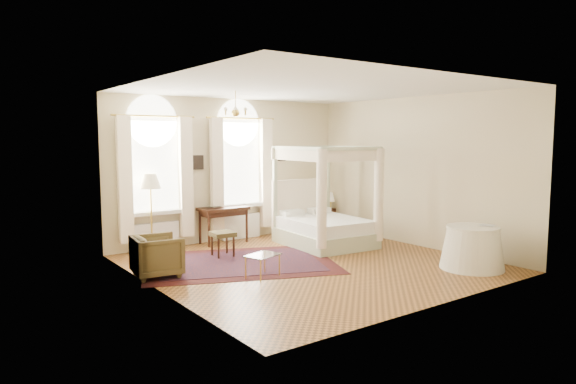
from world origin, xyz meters
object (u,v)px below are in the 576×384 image
coffee_table (263,257)px  canopy_bed (325,223)px  nightstand (326,219)px  floor_lamp (151,185)px  armchair (157,256)px  writing_desk (223,212)px  side_table (472,248)px  stool (223,236)px

coffee_table → canopy_bed: bearing=28.8°
nightstand → floor_lamp: bearing=180.0°
coffee_table → floor_lamp: size_ratio=0.41×
canopy_bed → floor_lamp: (-3.42, 1.55, 0.92)m
armchair → writing_desk: bearing=-44.2°
writing_desk → coffee_table: (-0.88, -2.98, -0.35)m
nightstand → coffee_table: 4.96m
side_table → coffee_table: bearing=153.1°
coffee_table → side_table: size_ratio=0.59×
nightstand → writing_desk: (-3.07, -0.00, 0.43)m
coffee_table → stool: bearing=83.4°
stool → writing_desk: bearing=60.4°
canopy_bed → armchair: (-4.05, -0.30, -0.14)m
writing_desk → stool: writing_desk is taller
armchair → coffee_table: 1.83m
nightstand → side_table: bearing=-96.1°
side_table → armchair: bearing=149.6°
writing_desk → stool: bearing=-119.6°
canopy_bed → armchair: size_ratio=2.77×
coffee_table → floor_lamp: bearing=105.3°
armchair → canopy_bed: bearing=-78.5°
canopy_bed → stool: (-2.39, 0.37, -0.08)m
stool → floor_lamp: bearing=130.7°
nightstand → armchair: (-5.40, -1.86, 0.09)m
canopy_bed → side_table: (0.85, -3.18, -0.12)m
writing_desk → side_table: writing_desk is taller
nightstand → coffee_table: bearing=-143.0°
stool → floor_lamp: 1.86m
canopy_bed → floor_lamp: canopy_bed is taller
floor_lamp → writing_desk: bearing=-0.0°
writing_desk → armchair: (-2.33, -1.86, -0.34)m
writing_desk → armchair: writing_desk is taller
coffee_table → side_table: side_table is taller
nightstand → armchair: 5.71m
nightstand → coffee_table: nightstand is taller
canopy_bed → coffee_table: canopy_bed is taller
nightstand → canopy_bed: bearing=-131.1°
floor_lamp → stool: bearing=-49.3°
coffee_table → floor_lamp: (-0.82, 2.98, 1.06)m
floor_lamp → coffee_table: bearing=-74.7°
canopy_bed → floor_lamp: size_ratio=1.33×
side_table → nightstand: bearing=83.9°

